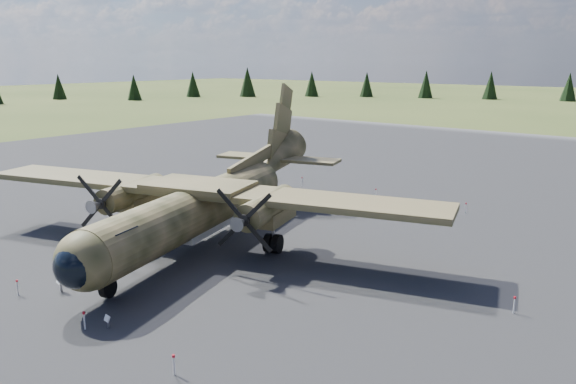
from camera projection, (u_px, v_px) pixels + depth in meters
The scene contains 7 objects.
ground at pixel (253, 244), 36.52m from camera, with size 500.00×500.00×0.00m, color brown.
apron at pixel (338, 213), 44.17m from camera, with size 120.00×120.00×0.04m, color #515155.
transport_plane at pixel (208, 197), 36.65m from camera, with size 31.23×27.89×10.42m.
info_placard_left at pixel (60, 282), 28.96m from camera, with size 0.55×0.32×0.81m.
info_placard_right at pixel (107, 320), 25.02m from camera, with size 0.41×0.22×0.61m.
barrier_fence at pixel (247, 236), 36.62m from camera, with size 33.12×29.62×0.85m.
treeline at pixel (223, 198), 29.19m from camera, with size 311.76×318.38×10.98m.
Camera 1 is at (23.29, -25.91, 11.69)m, focal length 35.00 mm.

